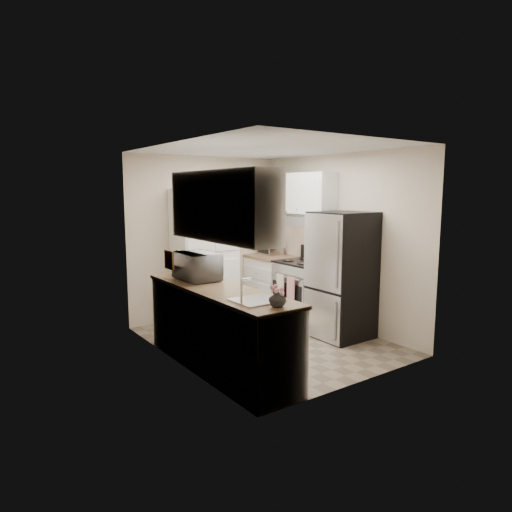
{
  "coord_description": "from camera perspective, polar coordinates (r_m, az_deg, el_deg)",
  "views": [
    {
      "loc": [
        -3.49,
        -4.66,
        1.99
      ],
      "look_at": [
        -0.08,
        0.15,
        1.13
      ],
      "focal_mm": 32.0,
      "sensor_mm": 36.0,
      "label": 1
    }
  ],
  "objects": [
    {
      "name": "countertop_right",
      "position": [
        7.45,
        2.09,
        -0.12
      ],
      "size": [
        0.63,
        0.83,
        0.04
      ],
      "primitive_type": "cube",
      "color": "#846647",
      "rests_on": "base_cabinet_right"
    },
    {
      "name": "base_cabinet_right",
      "position": [
        7.53,
        2.07,
        -3.58
      ],
      "size": [
        0.6,
        0.8,
        0.88
      ],
      "primitive_type": "cube",
      "color": "white",
      "rests_on": "ground"
    },
    {
      "name": "flower_vase",
      "position": [
        4.2,
        2.69,
        -5.28
      ],
      "size": [
        0.18,
        0.18,
        0.17
      ],
      "primitive_type": "imported",
      "rotation": [
        0.0,
        0.0,
        0.17
      ],
      "color": "white",
      "rests_on": "countertop_left"
    },
    {
      "name": "base_cabinet_left",
      "position": [
        5.15,
        -4.6,
        -9.23
      ],
      "size": [
        0.6,
        2.3,
        0.88
      ],
      "primitive_type": "cube",
      "color": "white",
      "rests_on": "ground"
    },
    {
      "name": "cutting_board",
      "position": [
        5.86,
        -9.34,
        -1.03
      ],
      "size": [
        0.03,
        0.21,
        0.26
      ],
      "primitive_type": "cube",
      "rotation": [
        0.0,
        0.0,
        -0.04
      ],
      "color": "#38903E",
      "rests_on": "countertop_left"
    },
    {
      "name": "ground",
      "position": [
        6.15,
        1.43,
        -10.57
      ],
      "size": [
        3.2,
        3.2,
        0.0
      ],
      "primitive_type": "plane",
      "color": "#7A6B56",
      "rests_on": "ground"
    },
    {
      "name": "countertop_left",
      "position": [
        5.03,
        -4.66,
        -4.23
      ],
      "size": [
        0.63,
        2.33,
        0.04
      ],
      "primitive_type": "cube",
      "color": "#846647",
      "rests_on": "base_cabinet_left"
    },
    {
      "name": "wine_bottle",
      "position": [
        5.86,
        -9.87,
        -0.93
      ],
      "size": [
        0.07,
        0.07,
        0.29
      ],
      "primitive_type": "cylinder",
      "color": "black",
      "rests_on": "countertop_left"
    },
    {
      "name": "pantry_cabinet",
      "position": [
        6.89,
        -6.43,
        -0.01
      ],
      "size": [
        0.9,
        0.55,
        2.0
      ],
      "primitive_type": "cube",
      "color": "white",
      "rests_on": "ground"
    },
    {
      "name": "room_shell",
      "position": [
        5.82,
        1.41,
        4.72
      ],
      "size": [
        2.64,
        3.24,
        2.52
      ],
      "color": "beige",
      "rests_on": "ground"
    },
    {
      "name": "toaster_oven",
      "position": [
        7.58,
        1.78,
        0.99
      ],
      "size": [
        0.29,
        0.37,
        0.21
      ],
      "primitive_type": "cube",
      "rotation": [
        0.0,
        0.0,
        -0.0
      ],
      "color": "#A8A9AD",
      "rests_on": "countertop_right"
    },
    {
      "name": "microwave",
      "position": [
        5.49,
        -7.33,
        -1.28
      ],
      "size": [
        0.41,
        0.59,
        0.33
      ],
      "primitive_type": "imported",
      "rotation": [
        0.0,
        0.0,
        1.58
      ],
      "color": "#B6B6BB",
      "rests_on": "countertop_left"
    },
    {
      "name": "electric_range",
      "position": [
        6.91,
        6.01,
        -4.39
      ],
      "size": [
        0.71,
        0.78,
        1.13
      ],
      "color": "#B7B7BC",
      "rests_on": "ground"
    },
    {
      "name": "kitchen_mat",
      "position": [
        6.54,
        -1.8,
        -9.37
      ],
      "size": [
        0.45,
        0.7,
        0.01
      ],
      "primitive_type": "cube",
      "rotation": [
        0.0,
        0.0,
        -0.04
      ],
      "color": "#C2B681",
      "rests_on": "ground"
    },
    {
      "name": "fruit_basket",
      "position": [
        7.55,
        2.02,
        2.26
      ],
      "size": [
        0.33,
        0.33,
        0.13
      ],
      "primitive_type": null,
      "rotation": [
        0.0,
        0.0,
        0.11
      ],
      "color": "#DD8D00",
      "rests_on": "toaster_oven"
    },
    {
      "name": "refrigerator",
      "position": [
        6.24,
        10.67,
        -2.36
      ],
      "size": [
        0.7,
        0.72,
        1.7
      ],
      "primitive_type": "cube",
      "color": "#B7B7BC",
      "rests_on": "ground"
    }
  ]
}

